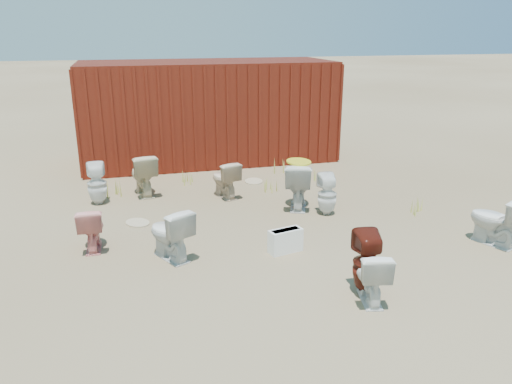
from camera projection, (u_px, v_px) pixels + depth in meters
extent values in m
plane|color=brown|center=(266.00, 236.00, 7.92)|extent=(100.00, 100.00, 0.00)
cube|color=#54110E|center=(208.00, 111.00, 12.31)|extent=(6.00, 2.40, 2.40)
imported|color=silver|center=(170.00, 233.00, 7.04)|extent=(0.73, 0.86, 0.77)
imported|color=pink|center=(91.00, 228.00, 7.37)|extent=(0.38, 0.66, 0.67)
imported|color=white|center=(371.00, 275.00, 5.96)|extent=(0.51, 0.72, 0.67)
imported|color=#51170E|center=(368.00, 263.00, 6.10)|extent=(0.42, 0.42, 0.81)
imported|color=white|center=(495.00, 220.00, 7.52)|extent=(0.69, 0.87, 0.78)
imported|color=white|center=(97.00, 184.00, 9.26)|extent=(0.37, 0.38, 0.79)
imported|color=beige|center=(225.00, 179.00, 9.66)|extent=(0.58, 0.79, 0.72)
imported|color=beige|center=(143.00, 174.00, 9.78)|extent=(0.59, 0.88, 0.83)
imported|color=silver|center=(298.00, 185.00, 9.08)|extent=(0.74, 0.95, 0.85)
imported|color=white|center=(327.00, 194.00, 8.74)|extent=(0.37, 0.38, 0.74)
ellipsoid|color=gold|center=(299.00, 162.00, 8.94)|extent=(0.43, 0.54, 0.02)
cube|color=white|center=(285.00, 241.00, 7.31)|extent=(0.53, 0.31, 0.35)
ellipsoid|color=#BDAE89|center=(254.00, 181.00, 10.73)|extent=(0.48, 0.57, 0.02)
ellipsoid|color=tan|center=(138.00, 223.00, 8.43)|extent=(0.55, 0.59, 0.02)
cone|color=#AFB247|center=(114.00, 187.00, 9.82)|extent=(0.36, 0.36, 0.32)
cone|color=#AFB247|center=(271.00, 185.00, 10.11)|extent=(0.32, 0.32, 0.26)
cone|color=#AFB247|center=(309.00, 175.00, 10.72)|extent=(0.36, 0.36, 0.28)
cone|color=#AFB247|center=(189.00, 177.00, 10.58)|extent=(0.30, 0.30, 0.29)
cone|color=#AFB247|center=(279.00, 165.00, 11.40)|extent=(0.34, 0.34, 0.34)
cone|color=#AFB247|center=(419.00, 206.00, 8.87)|extent=(0.28, 0.28, 0.27)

